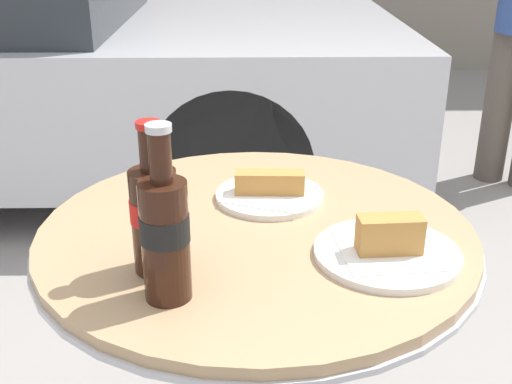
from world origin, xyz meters
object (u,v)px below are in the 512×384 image
(cola_bottle_right, at_px, (165,233))
(cola_bottle_left, at_px, (155,214))
(lunch_plate_near, at_px, (270,192))
(lunch_plate_far, at_px, (388,248))
(bistro_table, at_px, (256,317))

(cola_bottle_right, bearing_deg, cola_bottle_left, 107.68)
(cola_bottle_right, xyz_separation_m, lunch_plate_near, (0.16, 0.34, -0.09))
(cola_bottle_left, xyz_separation_m, lunch_plate_far, (0.36, 0.03, -0.08))
(bistro_table, height_order, lunch_plate_far, lunch_plate_far)
(bistro_table, distance_m, cola_bottle_right, 0.39)
(bistro_table, xyz_separation_m, lunch_plate_far, (0.21, -0.11, 0.21))
(lunch_plate_near, bearing_deg, bistro_table, -102.84)
(cola_bottle_left, relative_size, lunch_plate_far, 1.02)
(cola_bottle_left, relative_size, cola_bottle_right, 0.92)
(cola_bottle_left, distance_m, lunch_plate_far, 0.37)
(cola_bottle_left, xyz_separation_m, cola_bottle_right, (0.02, -0.08, 0.01))
(cola_bottle_left, xyz_separation_m, lunch_plate_near, (0.18, 0.26, -0.08))
(cola_bottle_right, distance_m, lunch_plate_near, 0.38)
(cola_bottle_right, relative_size, lunch_plate_far, 1.10)
(bistro_table, xyz_separation_m, cola_bottle_right, (-0.13, -0.22, 0.29))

